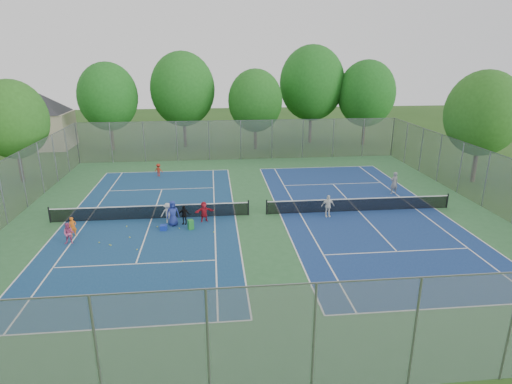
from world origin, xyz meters
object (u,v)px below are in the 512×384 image
Objects in this scene: ball_hopper at (191,225)px; instructor at (394,183)px; net_left at (151,212)px; ball_crate at (164,228)px; net_right at (359,205)px.

instructor reaches higher than ball_hopper.
net_left is 33.60× the size of ball_crate.
net_right is at bearing 29.57° from instructor.
ball_crate is 1.67m from ball_hopper.
net_left and net_right have the same top height.
ball_hopper is (-11.36, -2.04, -0.14)m from net_right.
net_right is 5.23m from instructor.
net_left is 20.65× the size of ball_hopper.
instructor is (17.92, 3.42, 0.42)m from net_left.
net_left is 2.24m from ball_crate.
ball_crate is 17.81m from instructor.
instructor is (3.92, 3.42, 0.42)m from net_right.
ball_crate is 0.22× the size of instructor.
net_left is 1.00× the size of net_right.
instructor reaches higher than net_left.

